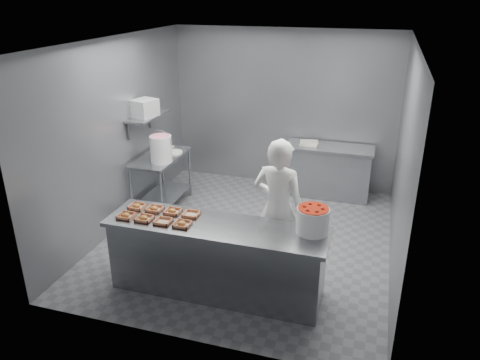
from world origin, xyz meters
name	(u,v)px	position (x,y,z in m)	size (l,w,h in m)	color
floor	(248,238)	(0.00, 0.00, 0.00)	(4.50, 4.50, 0.00)	#4C4C51
ceiling	(249,41)	(0.00, 0.00, 2.80)	(4.50, 4.50, 0.00)	white
wall_back	(283,109)	(0.00, 2.25, 1.40)	(4.00, 0.04, 2.80)	slate
wall_left	(118,135)	(-2.00, 0.00, 1.40)	(0.04, 4.50, 2.80)	slate
wall_right	(403,162)	(2.00, 0.00, 1.40)	(0.04, 4.50, 2.80)	slate
service_counter	(217,258)	(0.00, -1.35, 0.45)	(2.60, 0.70, 0.90)	slate
prep_table	(161,174)	(-1.65, 0.60, 0.59)	(0.60, 1.20, 0.90)	slate
back_counter	(328,171)	(0.90, 1.90, 0.45)	(1.50, 0.60, 0.90)	slate
wall_shelf	(148,116)	(-1.82, 0.60, 1.55)	(0.35, 0.90, 0.03)	slate
tray_0	(126,216)	(-1.08, -1.48, 0.92)	(0.19, 0.18, 0.06)	tan
tray_1	(144,218)	(-0.84, -1.48, 0.92)	(0.19, 0.18, 0.06)	tan
tray_2	(163,221)	(-0.60, -1.48, 0.92)	(0.19, 0.18, 0.04)	tan
tray_3	(182,224)	(-0.36, -1.48, 0.92)	(0.19, 0.18, 0.06)	tan
tray_4	(137,206)	(-1.08, -1.22, 0.92)	(0.19, 0.18, 0.06)	tan
tray_5	(155,209)	(-0.84, -1.22, 0.92)	(0.19, 0.18, 0.06)	tan
tray_6	(173,211)	(-0.60, -1.22, 0.92)	(0.19, 0.18, 0.06)	tan
tray_7	(191,214)	(-0.36, -1.22, 0.92)	(0.19, 0.18, 0.04)	tan
worker	(278,209)	(0.60, -0.75, 0.90)	(0.66, 0.43, 1.81)	white
strawberry_tub	(313,219)	(1.08, -1.20, 1.06)	(0.36, 0.36, 0.30)	silver
glaze_bucket	(161,148)	(-1.51, 0.37, 1.12)	(0.35, 0.33, 0.51)	silver
bucket_lid	(174,152)	(-1.51, 0.82, 0.91)	(0.28, 0.28, 0.02)	silver
rag	(169,147)	(-1.70, 1.04, 0.91)	(0.14, 0.12, 0.02)	#CCB28C
appliance	(144,108)	(-1.82, 0.52, 1.70)	(0.31, 0.35, 0.27)	gray
paper_stack	(309,143)	(0.54, 1.90, 0.93)	(0.30, 0.22, 0.06)	silver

